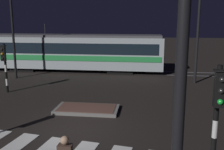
{
  "coord_description": "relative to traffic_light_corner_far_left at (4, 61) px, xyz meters",
  "views": [
    {
      "loc": [
        2.94,
        -10.34,
        4.55
      ],
      "look_at": [
        0.98,
        4.72,
        1.4
      ],
      "focal_mm": 43.19,
      "sensor_mm": 36.0,
      "label": 1
    }
  ],
  "objects": [
    {
      "name": "rail_far",
      "position": [
        5.79,
        8.28,
        -2.02
      ],
      "size": [
        80.0,
        0.12,
        0.03
      ],
      "primitive_type": "cube",
      "color": "#59595E",
      "rests_on": "ground"
    },
    {
      "name": "street_lamp_trackside_right",
      "position": [
        12.24,
        4.02,
        2.48
      ],
      "size": [
        0.44,
        1.21,
        7.12
      ],
      "color": "black",
      "rests_on": "ground"
    },
    {
      "name": "tram",
      "position": [
        2.16,
        7.56,
        -0.29
      ],
      "size": [
        16.03,
        2.58,
        4.15
      ],
      "color": "#B2BCC1",
      "rests_on": "ground"
    },
    {
      "name": "traffic_island",
      "position": [
        5.79,
        -2.74,
        -1.95
      ],
      "size": [
        3.17,
        1.67,
        0.18
      ],
      "color": "slate",
      "rests_on": "ground"
    },
    {
      "name": "traffic_light_corner_far_left",
      "position": [
        0.0,
        0.0,
        0.0
      ],
      "size": [
        0.36,
        0.42,
        3.09
      ],
      "color": "black",
      "rests_on": "ground"
    },
    {
      "name": "rail_near",
      "position": [
        5.79,
        6.85,
        -2.02
      ],
      "size": [
        80.0,
        0.12,
        0.03
      ],
      "primitive_type": "cube",
      "color": "#59595E",
      "rests_on": "ground"
    },
    {
      "name": "street_lamp_trackside_left",
      "position": [
        -1.43,
        3.84,
        2.35
      ],
      "size": [
        0.44,
        1.21,
        6.87
      ],
      "color": "black",
      "rests_on": "ground"
    },
    {
      "name": "ground_plane",
      "position": [
        5.79,
        -5.12,
        -2.04
      ],
      "size": [
        120.0,
        120.0,
        0.0
      ],
      "primitive_type": "plane",
      "color": "black"
    },
    {
      "name": "traffic_light_corner_near_right",
      "position": [
        10.56,
        -8.59,
        0.22
      ],
      "size": [
        0.36,
        0.42,
        3.42
      ],
      "color": "black",
      "rests_on": "ground"
    },
    {
      "name": "street_lamp_near_kerb",
      "position": [
        9.23,
        -11.75,
        2.66
      ],
      "size": [
        0.44,
        1.21,
        7.44
      ],
      "color": "black",
      "rests_on": "ground"
    }
  ]
}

